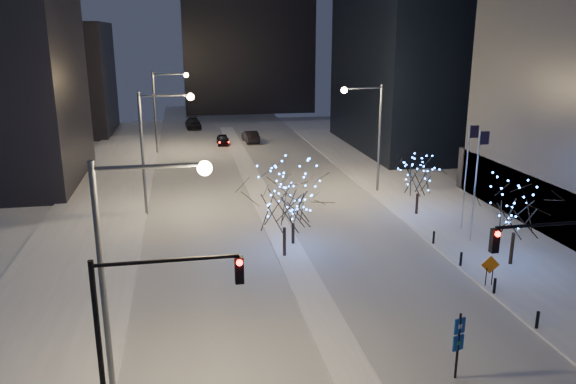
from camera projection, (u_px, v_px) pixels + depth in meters
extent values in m
cube|color=silver|center=(255.00, 184.00, 55.63)|extent=(20.00, 130.00, 0.02)
cube|color=white|center=(262.00, 197.00, 50.88)|extent=(2.00, 80.00, 0.15)
cube|color=white|center=(468.00, 222.00, 44.10)|extent=(10.00, 90.00, 0.15)
cube|color=white|center=(82.00, 247.00, 38.92)|extent=(8.00, 90.00, 0.15)
cube|color=black|center=(46.00, 79.00, 81.92)|extent=(18.00, 16.00, 16.00)
cylinder|color=#595E66|center=(103.00, 289.00, 21.28)|extent=(0.24, 0.24, 10.00)
cylinder|color=#595E66|center=(149.00, 167.00, 20.36)|extent=(4.00, 0.16, 0.16)
sphere|color=#FAC47D|center=(205.00, 168.00, 20.76)|extent=(0.56, 0.56, 0.56)
cylinder|color=#595E66|center=(143.00, 155.00, 44.92)|extent=(0.24, 0.24, 10.00)
cylinder|color=#595E66|center=(165.00, 95.00, 44.00)|extent=(4.00, 0.16, 0.16)
sphere|color=#FAC47D|center=(191.00, 97.00, 44.40)|extent=(0.56, 0.56, 0.56)
cylinder|color=#595E66|center=(155.00, 113.00, 68.56)|extent=(0.24, 0.24, 10.00)
cylinder|color=#595E66|center=(169.00, 74.00, 67.65)|extent=(4.00, 0.16, 0.16)
sphere|color=#FAC47D|center=(186.00, 75.00, 68.04)|extent=(0.56, 0.56, 0.56)
cylinder|color=#595E66|center=(380.00, 140.00, 51.51)|extent=(0.24, 0.24, 10.00)
cylinder|color=#595E66|center=(363.00, 88.00, 49.92)|extent=(3.50, 0.16, 0.16)
sphere|color=#FAC47D|center=(344.00, 90.00, 49.65)|extent=(0.56, 0.56, 0.56)
cylinder|color=black|center=(100.00, 353.00, 19.79)|extent=(0.20, 0.20, 7.00)
cylinder|color=black|center=(167.00, 261.00, 19.34)|extent=(5.00, 0.14, 0.14)
cube|color=black|center=(239.00, 270.00, 19.94)|extent=(0.32, 0.28, 1.00)
sphere|color=#FF0C05|center=(239.00, 263.00, 19.67)|extent=(0.22, 0.22, 0.22)
cylinder|color=black|center=(552.00, 224.00, 23.06)|extent=(5.00, 0.14, 0.14)
cube|color=black|center=(495.00, 241.00, 22.76)|extent=(0.32, 0.28, 1.00)
sphere|color=#FF0C05|center=(498.00, 234.00, 22.49)|extent=(0.22, 0.22, 0.22)
cylinder|color=silver|center=(475.00, 187.00, 38.85)|extent=(0.10, 0.10, 8.00)
cube|color=black|center=(484.00, 138.00, 38.00)|extent=(0.70, 0.03, 0.90)
cylinder|color=silver|center=(466.00, 177.00, 41.33)|extent=(0.10, 0.10, 8.00)
cube|color=black|center=(474.00, 132.00, 40.47)|extent=(0.70, 0.03, 0.90)
cylinder|color=black|center=(537.00, 320.00, 27.97)|extent=(0.16, 0.16, 0.90)
cylinder|color=black|center=(495.00, 286.00, 31.75)|extent=(0.16, 0.16, 0.90)
cylinder|color=black|center=(461.00, 259.00, 35.53)|extent=(0.16, 0.16, 0.90)
cylinder|color=black|center=(434.00, 237.00, 39.32)|extent=(0.16, 0.16, 0.90)
imported|color=black|center=(223.00, 140.00, 75.23)|extent=(1.64, 4.03, 1.37)
imported|color=black|center=(250.00, 137.00, 76.93)|extent=(2.10, 4.98, 1.60)
imported|color=black|center=(193.00, 123.00, 88.28)|extent=(2.56, 5.67, 1.61)
cylinder|color=black|center=(284.00, 242.00, 37.03)|extent=(0.22, 0.22, 1.95)
cylinder|color=black|center=(293.00, 233.00, 39.27)|extent=(0.22, 0.22, 1.49)
cylinder|color=black|center=(512.00, 248.00, 35.68)|extent=(0.22, 0.22, 2.08)
cylinder|color=black|center=(417.00, 204.00, 45.77)|extent=(0.22, 0.22, 1.68)
cylinder|color=black|center=(458.00, 346.00, 23.82)|extent=(0.11, 0.11, 3.09)
cube|color=#0D3D91|center=(460.00, 326.00, 23.56)|extent=(0.55, 0.22, 0.71)
cube|color=#0D3D91|center=(458.00, 343.00, 23.77)|extent=(0.55, 0.22, 0.71)
cylinder|color=black|center=(486.00, 277.00, 32.70)|extent=(0.06, 0.06, 1.09)
cylinder|color=black|center=(492.00, 276.00, 32.77)|extent=(0.06, 0.06, 1.09)
cube|color=orange|center=(490.00, 265.00, 32.53)|extent=(1.11, 0.17, 1.12)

